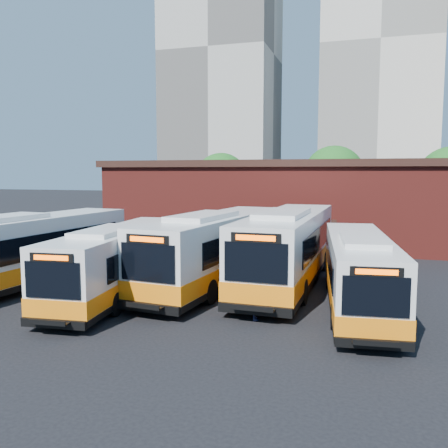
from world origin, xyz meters
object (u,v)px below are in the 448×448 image
(bus_midwest, at_px, (217,251))
(transit_worker, at_px, (255,295))
(bus_mideast, at_px, (289,250))
(bus_east, at_px, (358,273))
(bus_farwest, at_px, (27,254))
(bus_west, at_px, (121,263))

(bus_midwest, distance_m, transit_worker, 6.10)
(bus_midwest, relative_size, transit_worker, 7.17)
(transit_worker, bearing_deg, bus_mideast, -18.72)
(bus_east, xyz_separation_m, transit_worker, (-3.66, -2.90, -0.46))
(bus_farwest, height_order, bus_west, bus_farwest)
(bus_farwest, xyz_separation_m, bus_east, (15.40, 1.00, -0.22))
(bus_mideast, xyz_separation_m, bus_east, (3.41, -3.35, -0.30))
(bus_farwest, distance_m, bus_west, 5.06)
(transit_worker, bearing_deg, bus_west, 57.69)
(bus_farwest, bearing_deg, bus_west, 4.99)
(bus_east, distance_m, transit_worker, 4.69)
(bus_farwest, relative_size, bus_midwest, 0.98)
(bus_west, relative_size, bus_midwest, 0.88)
(bus_west, height_order, bus_mideast, bus_mideast)
(bus_midwest, bearing_deg, bus_east, -12.26)
(transit_worker, bearing_deg, bus_midwest, 15.02)
(bus_farwest, height_order, bus_mideast, bus_mideast)
(bus_farwest, height_order, transit_worker, bus_farwest)
(bus_east, bearing_deg, bus_west, 179.43)
(bus_midwest, distance_m, bus_mideast, 3.58)
(bus_west, relative_size, transit_worker, 6.30)
(bus_east, height_order, transit_worker, bus_east)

